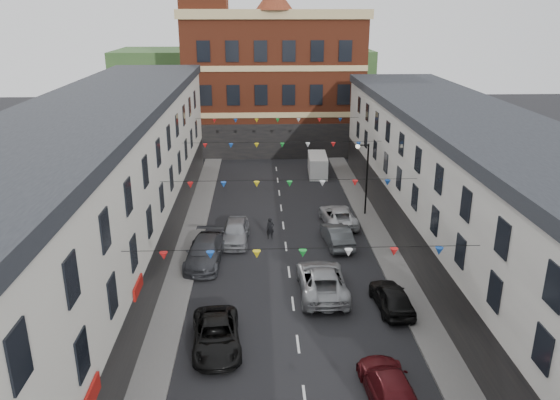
{
  "coord_description": "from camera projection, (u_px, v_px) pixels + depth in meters",
  "views": [
    {
      "loc": [
        -1.87,
        -27.52,
        15.98
      ],
      "look_at": [
        -0.42,
        8.0,
        3.53
      ],
      "focal_mm": 35.0,
      "sensor_mm": 36.0,
      "label": 1
    }
  ],
  "objects": [
    {
      "name": "car_left_d",
      "position": [
        205.0,
        252.0,
        36.07
      ],
      "size": [
        2.63,
        5.69,
        1.61
      ],
      "primitive_type": "imported",
      "rotation": [
        0.0,
        0.0,
        -0.07
      ],
      "color": "#383A3F",
      "rests_on": "ground"
    },
    {
      "name": "pavement_right",
      "position": [
        403.0,
        284.0,
        33.43
      ],
      "size": [
        1.8,
        64.0,
        0.15
      ],
      "primitive_type": "cube",
      "color": "#605E5B",
      "rests_on": "ground"
    },
    {
      "name": "car_right_e",
      "position": [
        337.0,
        235.0,
        38.86
      ],
      "size": [
        2.03,
        4.71,
        1.51
      ],
      "primitive_type": "imported",
      "rotation": [
        0.0,
        0.0,
        3.24
      ],
      "color": "#464A4D",
      "rests_on": "ground"
    },
    {
      "name": "moving_car",
      "position": [
        322.0,
        280.0,
        32.24
      ],
      "size": [
        2.79,
        5.96,
        1.65
      ],
      "primitive_type": "imported",
      "rotation": [
        0.0,
        0.0,
        3.15
      ],
      "color": "#9D9FA4",
      "rests_on": "ground"
    },
    {
      "name": "civic_building",
      "position": [
        273.0,
        79.0,
        64.4
      ],
      "size": [
        20.6,
        13.3,
        18.5
      ],
      "color": "maroon",
      "rests_on": "ground"
    },
    {
      "name": "clock_tower",
      "position": [
        205.0,
        19.0,
        59.08
      ],
      "size": [
        5.6,
        5.6,
        30.0
      ],
      "color": "maroon",
      "rests_on": "ground"
    },
    {
      "name": "distant_hill",
      "position": [
        244.0,
        81.0,
        87.96
      ],
      "size": [
        40.0,
        14.0,
        10.0
      ],
      "primitive_type": "cube",
      "color": "#2D4D24",
      "rests_on": "ground"
    },
    {
      "name": "car_right_c",
      "position": [
        389.0,
        386.0,
        23.41
      ],
      "size": [
        2.27,
        4.95,
        1.4
      ],
      "primitive_type": "imported",
      "rotation": [
        0.0,
        0.0,
        3.21
      ],
      "color": "#4D0F13",
      "rests_on": "ground"
    },
    {
      "name": "ground",
      "position": [
        293.0,
        304.0,
        31.3
      ],
      "size": [
        160.0,
        160.0,
        0.0
      ],
      "primitive_type": "plane",
      "color": "black",
      "rests_on": "ground"
    },
    {
      "name": "white_van",
      "position": [
        318.0,
        165.0,
        55.37
      ],
      "size": [
        2.0,
        4.73,
        2.06
      ],
      "primitive_type": "cube",
      "rotation": [
        0.0,
        0.0,
        -0.04
      ],
      "color": "silver",
      "rests_on": "ground"
    },
    {
      "name": "car_right_d",
      "position": [
        392.0,
        297.0,
        30.55
      ],
      "size": [
        2.04,
        4.44,
        1.48
      ],
      "primitive_type": "imported",
      "rotation": [
        0.0,
        0.0,
        3.21
      ],
      "color": "black",
      "rests_on": "ground"
    },
    {
      "name": "street_lamp",
      "position": [
        364.0,
        169.0,
        43.47
      ],
      "size": [
        1.1,
        0.36,
        6.0
      ],
      "color": "black",
      "rests_on": "ground"
    },
    {
      "name": "pavement_left",
      "position": [
        177.0,
        288.0,
        32.9
      ],
      "size": [
        1.8,
        64.0,
        0.15
      ],
      "primitive_type": "cube",
      "color": "#605E5B",
      "rests_on": "ground"
    },
    {
      "name": "terrace_right",
      "position": [
        498.0,
        216.0,
        31.1
      ],
      "size": [
        8.4,
        56.0,
        9.7
      ],
      "color": "silver",
      "rests_on": "ground"
    },
    {
      "name": "terrace_left",
      "position": [
        79.0,
        213.0,
        30.03
      ],
      "size": [
        8.4,
        56.0,
        10.7
      ],
      "color": "silver",
      "rests_on": "ground"
    },
    {
      "name": "car_right_f",
      "position": [
        338.0,
        216.0,
        42.66
      ],
      "size": [
        2.79,
        5.32,
        1.43
      ],
      "primitive_type": "imported",
      "rotation": [
        0.0,
        0.0,
        3.23
      ],
      "color": "silver",
      "rests_on": "ground"
    },
    {
      "name": "pedestrian",
      "position": [
        270.0,
        228.0,
        39.96
      ],
      "size": [
        0.64,
        0.48,
        1.58
      ],
      "primitive_type": "imported",
      "rotation": [
        0.0,
        0.0,
        0.18
      ],
      "color": "black",
      "rests_on": "ground"
    },
    {
      "name": "car_left_c",
      "position": [
        216.0,
        335.0,
        27.04
      ],
      "size": [
        2.79,
        5.26,
        1.41
      ],
      "primitive_type": "imported",
      "rotation": [
        0.0,
        0.0,
        0.09
      ],
      "color": "black",
      "rests_on": "ground"
    },
    {
      "name": "car_left_e",
      "position": [
        236.0,
        232.0,
        39.37
      ],
      "size": [
        2.1,
        4.81,
        1.61
      ],
      "primitive_type": "imported",
      "rotation": [
        0.0,
        0.0,
        -0.04
      ],
      "color": "gray",
      "rests_on": "ground"
    }
  ]
}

